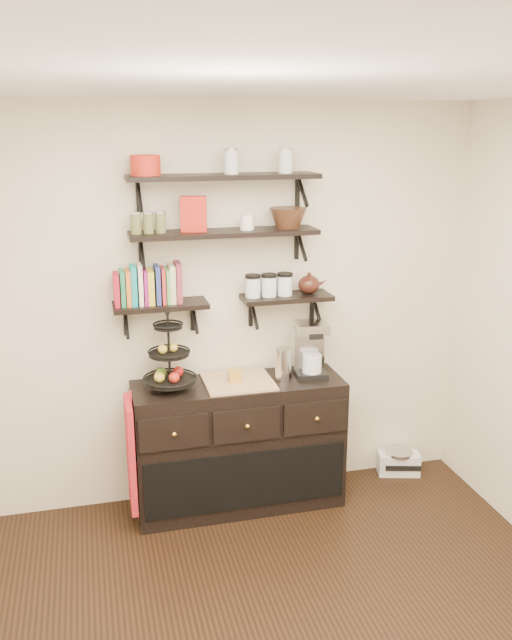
# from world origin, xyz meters

# --- Properties ---
(ceiling) EXTENTS (3.50, 3.50, 0.02)m
(ceiling) POSITION_xyz_m (0.00, 0.00, 2.70)
(ceiling) COLOR white
(ceiling) RESTS_ON back_wall
(back_wall) EXTENTS (3.50, 0.02, 2.70)m
(back_wall) POSITION_xyz_m (0.00, 1.75, 1.35)
(back_wall) COLOR white
(back_wall) RESTS_ON ground
(shelf_top) EXTENTS (1.20, 0.27, 0.23)m
(shelf_top) POSITION_xyz_m (0.00, 1.62, 2.23)
(shelf_top) COLOR black
(shelf_top) RESTS_ON back_wall
(shelf_mid) EXTENTS (1.20, 0.27, 0.23)m
(shelf_mid) POSITION_xyz_m (0.00, 1.62, 1.88)
(shelf_mid) COLOR black
(shelf_mid) RESTS_ON back_wall
(shelf_low_left) EXTENTS (0.60, 0.25, 0.23)m
(shelf_low_left) POSITION_xyz_m (-0.42, 1.63, 1.43)
(shelf_low_left) COLOR black
(shelf_low_left) RESTS_ON back_wall
(shelf_low_right) EXTENTS (0.60, 0.25, 0.23)m
(shelf_low_right) POSITION_xyz_m (0.42, 1.63, 1.43)
(shelf_low_right) COLOR black
(shelf_low_right) RESTS_ON back_wall
(cookbooks) EXTENTS (0.43, 0.15, 0.26)m
(cookbooks) POSITION_xyz_m (-0.47, 1.63, 1.57)
(cookbooks) COLOR #AA1729
(cookbooks) RESTS_ON shelf_low_left
(glass_canisters) EXTENTS (0.32, 0.10, 0.13)m
(glass_canisters) POSITION_xyz_m (0.30, 1.63, 1.51)
(glass_canisters) COLOR silver
(glass_canisters) RESTS_ON shelf_low_right
(sideboard) EXTENTS (1.40, 0.50, 0.92)m
(sideboard) POSITION_xyz_m (0.06, 1.51, 0.45)
(sideboard) COLOR black
(sideboard) RESTS_ON floor
(fruit_stand) EXTENTS (0.34, 0.34, 0.50)m
(fruit_stand) POSITION_xyz_m (-0.39, 1.52, 1.07)
(fruit_stand) COLOR black
(fruit_stand) RESTS_ON sideboard
(candle) EXTENTS (0.08, 0.08, 0.08)m
(candle) POSITION_xyz_m (0.03, 1.51, 0.96)
(candle) COLOR #B8812A
(candle) RESTS_ON sideboard
(coffee_maker) EXTENTS (0.22, 0.22, 0.38)m
(coffee_maker) POSITION_xyz_m (0.57, 1.54, 1.08)
(coffee_maker) COLOR black
(coffee_maker) RESTS_ON sideboard
(thermal_carafe) EXTENTS (0.11, 0.11, 0.22)m
(thermal_carafe) POSITION_xyz_m (0.36, 1.49, 1.01)
(thermal_carafe) COLOR silver
(thermal_carafe) RESTS_ON sideboard
(apron) EXTENTS (0.04, 0.31, 0.73)m
(apron) POSITION_xyz_m (-0.67, 1.41, 0.52)
(apron) COLOR #A01911
(apron) RESTS_ON sideboard
(radio) EXTENTS (0.34, 0.25, 0.18)m
(radio) POSITION_xyz_m (1.32, 1.63, 0.09)
(radio) COLOR silver
(radio) RESTS_ON floor
(recipe_box) EXTENTS (0.17, 0.09, 0.22)m
(recipe_box) POSITION_xyz_m (-0.19, 1.61, 2.01)
(recipe_box) COLOR red
(recipe_box) RESTS_ON shelf_mid
(walnut_bowl) EXTENTS (0.24, 0.24, 0.13)m
(walnut_bowl) POSITION_xyz_m (0.42, 1.61, 1.96)
(walnut_bowl) COLOR black
(walnut_bowl) RESTS_ON shelf_mid
(ramekins) EXTENTS (0.09, 0.09, 0.10)m
(ramekins) POSITION_xyz_m (0.15, 1.61, 1.95)
(ramekins) COLOR white
(ramekins) RESTS_ON shelf_mid
(teapot) EXTENTS (0.21, 0.16, 0.15)m
(teapot) POSITION_xyz_m (0.58, 1.63, 1.52)
(teapot) COLOR #351610
(teapot) RESTS_ON shelf_low_right
(red_pot) EXTENTS (0.18, 0.18, 0.12)m
(red_pot) POSITION_xyz_m (-0.48, 1.61, 2.31)
(red_pot) COLOR red
(red_pot) RESTS_ON shelf_top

